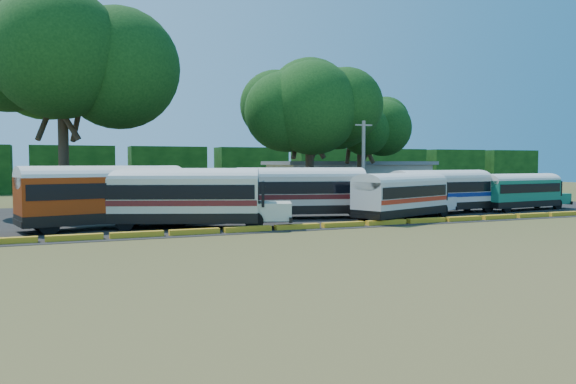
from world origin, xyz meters
name	(u,v)px	position (x,y,z in m)	size (l,w,h in m)	color
ground	(328,230)	(0.00, 0.00, 0.00)	(160.00, 160.00, 0.00)	#3A4617
asphalt_strip	(269,212)	(1.00, 12.00, 0.01)	(64.00, 24.00, 0.02)	black
curb	(321,226)	(0.00, 1.00, 0.15)	(53.70, 0.45, 0.30)	gold
terminal_building	(349,178)	(18.00, 30.00, 2.03)	(19.00, 9.00, 4.00)	beige
treeline_backdrop	(168,169)	(0.00, 48.00, 3.00)	(130.00, 4.00, 6.00)	black
bus_red	(107,193)	(-11.52, 5.73, 2.10)	(11.48, 5.01, 3.67)	black
bus_cream_west	(187,194)	(-7.20, 3.96, 1.99)	(10.96, 6.29, 3.53)	black
bus_cream_east	(303,190)	(1.47, 6.69, 1.98)	(10.99, 5.03, 3.51)	black
bus_white_red	(403,193)	(7.19, 3.18, 1.78)	(9.77, 5.79, 3.15)	black
bus_white_blue	(443,189)	(12.60, 5.86, 1.86)	(10.20, 3.49, 3.29)	black
bus_teal	(521,189)	(20.29, 5.81, 1.70)	(9.21, 3.19, 2.97)	black
tree_west	(62,54)	(-13.58, 19.68, 12.38)	(12.99, 12.99, 17.18)	#3D281E
tree_center	(310,102)	(7.93, 19.51, 9.49)	(11.20, 11.20, 13.63)	#3D281E
tree_east	(361,118)	(15.78, 23.46, 8.51)	(7.95, 7.95, 11.50)	#3D281E
utility_pole	(363,163)	(9.65, 12.54, 3.79)	(1.60, 0.30, 7.35)	gray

